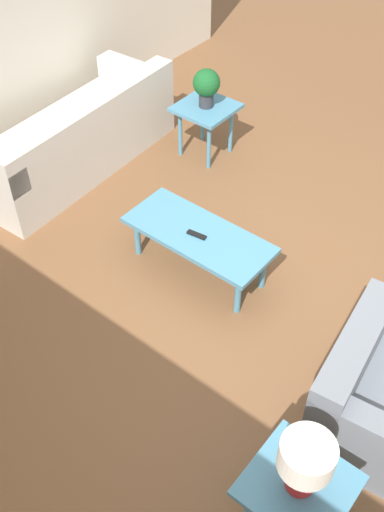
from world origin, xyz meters
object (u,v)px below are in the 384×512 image
Objects in this scene: side_table_lamp at (297,491)px; table_lamp at (306,461)px; potted_plant at (206,85)px; coffee_table at (199,237)px; sofa at (75,140)px; side_table_plant at (206,114)px.

side_table_lamp is 1.39× the size of table_lamp.
side_table_lamp is at bearing 135.21° from potted_plant.
potted_plant is at bearing -44.79° from side_table_lamp.
table_lamp is (-1.69, 1.30, 0.43)m from coffee_table.
sofa reaches higher than side_table_plant.
side_table_lamp is at bearing 61.13° from sofa.
coffee_table is 2.25× the size of side_table_plant.
side_table_lamp is 3.77m from potted_plant.
sofa is 5.75× the size of table_lamp.
coffee_table is 2.13m from side_table_lamp.
side_table_lamp is at bearing 135.21° from side_table_plant.
side_table_lamp is (-3.51, 1.69, 0.15)m from sofa.
table_lamp reaches higher than side_table_plant.
coffee_table is at bearing 125.96° from side_table_plant.
side_table_plant is 1.39× the size of table_lamp.
side_table_lamp is (-1.69, 1.30, 0.10)m from coffee_table.
side_table_plant is at bearing -54.04° from coffee_table.
potted_plant is at bearing -54.04° from coffee_table.
side_table_lamp is at bearing 0.00° from table_lamp.
side_table_lamp is at bearing 142.44° from coffee_table.
side_table_plant is 1.43× the size of potted_plant.
table_lamp is (-2.67, 2.65, 0.03)m from potted_plant.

